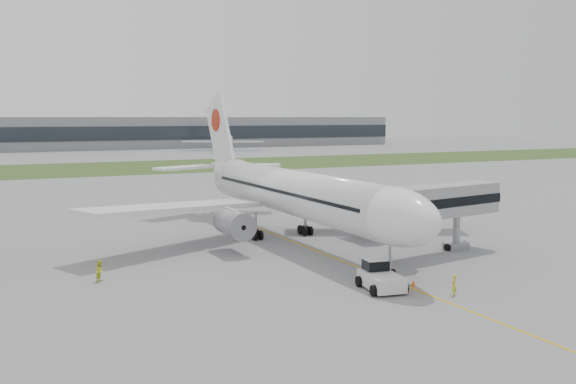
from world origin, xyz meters
name	(u,v)px	position (x,y,z in m)	size (l,w,h in m)	color
ground	(309,248)	(0.00, 0.00, 0.00)	(600.00, 600.00, 0.00)	gray
apron_markings	(332,257)	(0.00, -5.00, 0.00)	(70.00, 70.00, 0.04)	gold
grass_strip	(106,168)	(0.00, 120.00, 0.01)	(600.00, 50.00, 0.02)	#334C1C
terminal_building	(58,134)	(0.00, 229.87, 7.00)	(320.00, 22.30, 14.00)	gray
airliner	(289,191)	(0.00, 4.87, 5.66)	(48.13, 53.95, 17.88)	white
pushback_tug	(380,276)	(-2.50, -17.18, 1.04)	(3.60, 4.78, 2.27)	silver
jet_bridge	(436,203)	(9.76, -8.82, 5.38)	(15.59, 6.88, 7.27)	#9B9B9E
safety_cone_left	(407,289)	(-1.01, -18.89, 0.27)	(0.40, 0.40, 0.55)	#F4560C
safety_cone_right	(413,283)	(0.50, -17.70, 0.27)	(0.40, 0.40, 0.54)	#F4560C
ground_crew_near	(454,285)	(1.70, -21.30, 0.82)	(0.60, 0.39, 1.65)	yellow
ground_crew_far	(100,271)	(-22.56, -4.75, 0.92)	(0.90, 0.70, 1.85)	#CAD924
distant_aircraft_right	(223,151)	(61.33, 194.15, 0.00)	(34.06, 30.05, 13.02)	white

